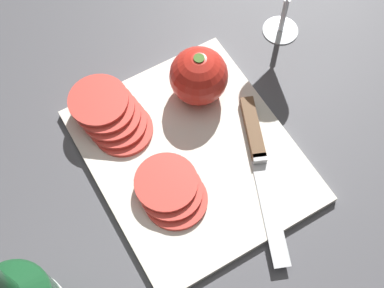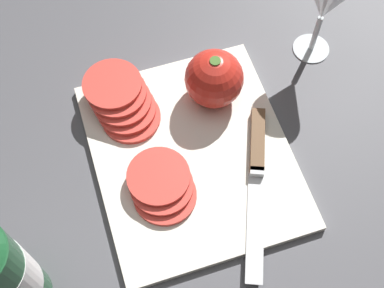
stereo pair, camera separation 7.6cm
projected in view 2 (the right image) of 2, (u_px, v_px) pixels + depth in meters
name	position (u px, v px, depth m)	size (l,w,h in m)	color
ground_plane	(159.00, 118.00, 0.83)	(3.00, 3.00, 0.00)	#4C4C51
cutting_board	(192.00, 155.00, 0.79)	(0.33, 0.28, 0.01)	silver
whole_tomato	(214.00, 79.00, 0.79)	(0.09, 0.09, 0.09)	red
knife	(257.00, 158.00, 0.78)	(0.25, 0.12, 0.01)	silver
tomato_slice_stack_near	(162.00, 186.00, 0.75)	(0.11, 0.09, 0.02)	#D63D33
tomato_slice_stack_far	(122.00, 101.00, 0.80)	(0.14, 0.10, 0.04)	#D63D33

